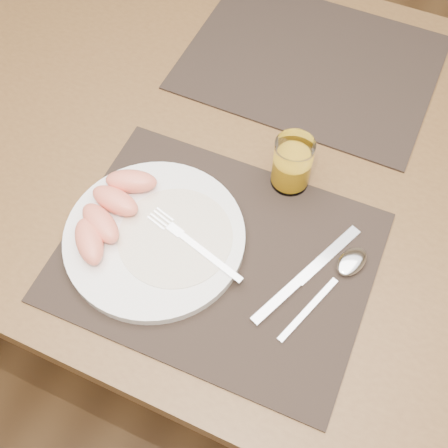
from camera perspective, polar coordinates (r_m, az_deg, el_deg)
ground at (r=1.60m, az=2.40°, el=-9.22°), size 5.00×5.00×0.00m
table at (r=1.02m, az=3.75°, el=4.84°), size 1.40×0.90×0.75m
placemat_near at (r=0.83m, az=-0.75°, el=-3.29°), size 0.46×0.36×0.00m
placemat_far at (r=1.09m, az=8.80°, el=15.93°), size 0.45×0.35×0.00m
plate at (r=0.84m, az=-7.06°, el=-1.36°), size 0.27×0.27×0.02m
plate_dressing at (r=0.83m, az=-4.98°, el=-1.26°), size 0.17×0.17×0.00m
fork at (r=0.82m, az=-3.76°, el=-1.58°), size 0.17×0.07×0.00m
knife at (r=0.81m, az=7.56°, el=-5.85°), size 0.10×0.21×0.01m
spoon at (r=0.83m, az=12.23°, el=-4.43°), size 0.08×0.19×0.01m
juice_glass at (r=0.87m, az=6.91°, el=5.94°), size 0.06×0.06×0.09m
grapefruit_wedges at (r=0.85m, az=-11.56°, el=1.30°), size 0.09×0.19×0.03m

